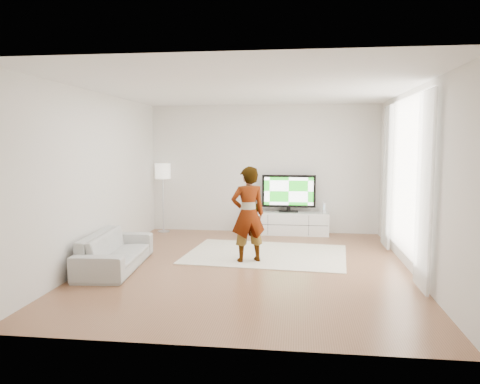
# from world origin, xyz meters

# --- Properties ---
(floor) EXTENTS (6.00, 6.00, 0.00)m
(floor) POSITION_xyz_m (0.00, 0.00, 0.00)
(floor) COLOR #8D5E3F
(floor) RESTS_ON ground
(ceiling) EXTENTS (6.00, 6.00, 0.00)m
(ceiling) POSITION_xyz_m (0.00, 0.00, 2.80)
(ceiling) COLOR white
(ceiling) RESTS_ON wall_back
(wall_left) EXTENTS (0.02, 6.00, 2.80)m
(wall_left) POSITION_xyz_m (-2.50, 0.00, 1.40)
(wall_left) COLOR silver
(wall_left) RESTS_ON floor
(wall_right) EXTENTS (0.02, 6.00, 2.80)m
(wall_right) POSITION_xyz_m (2.50, 0.00, 1.40)
(wall_right) COLOR silver
(wall_right) RESTS_ON floor
(wall_back) EXTENTS (5.00, 0.02, 2.80)m
(wall_back) POSITION_xyz_m (0.00, 3.00, 1.40)
(wall_back) COLOR silver
(wall_back) RESTS_ON floor
(wall_front) EXTENTS (5.00, 0.02, 2.80)m
(wall_front) POSITION_xyz_m (0.00, -3.00, 1.40)
(wall_front) COLOR silver
(wall_front) RESTS_ON floor
(window) EXTENTS (0.01, 2.60, 2.50)m
(window) POSITION_xyz_m (2.48, 0.30, 1.45)
(window) COLOR white
(window) RESTS_ON wall_right
(curtain_near) EXTENTS (0.04, 0.70, 2.60)m
(curtain_near) POSITION_xyz_m (2.40, -1.00, 1.35)
(curtain_near) COLOR white
(curtain_near) RESTS_ON floor
(curtain_far) EXTENTS (0.04, 0.70, 2.60)m
(curtain_far) POSITION_xyz_m (2.40, 1.60, 1.35)
(curtain_far) COLOR white
(curtain_far) RESTS_ON floor
(media_console) EXTENTS (1.72, 0.49, 0.48)m
(media_console) POSITION_xyz_m (0.57, 2.76, 0.24)
(media_console) COLOR silver
(media_console) RESTS_ON floor
(television) EXTENTS (1.15, 0.23, 0.80)m
(television) POSITION_xyz_m (0.57, 2.79, 0.92)
(television) COLOR black
(television) RESTS_ON media_console
(game_console) EXTENTS (0.07, 0.17, 0.22)m
(game_console) POSITION_xyz_m (1.32, 2.76, 0.59)
(game_console) COLOR white
(game_console) RESTS_ON media_console
(potted_plant) EXTENTS (0.26, 0.26, 0.40)m
(potted_plant) POSITION_xyz_m (-0.16, 2.77, 0.68)
(potted_plant) COLOR #3F7238
(potted_plant) RESTS_ON media_console
(rug) EXTENTS (2.93, 2.22, 0.01)m
(rug) POSITION_xyz_m (0.22, 0.84, 0.01)
(rug) COLOR white
(rug) RESTS_ON floor
(player) EXTENTS (0.68, 0.58, 1.58)m
(player) POSITION_xyz_m (-0.04, 0.29, 0.80)
(player) COLOR #334772
(player) RESTS_ON rug
(sofa) EXTENTS (0.90, 1.98, 0.56)m
(sofa) POSITION_xyz_m (-2.08, -0.35, 0.28)
(sofa) COLOR #B1B1AC
(sofa) RESTS_ON floor
(floor_lamp) EXTENTS (0.34, 0.34, 1.52)m
(floor_lamp) POSITION_xyz_m (-2.20, 2.70, 1.29)
(floor_lamp) COLOR silver
(floor_lamp) RESTS_ON floor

